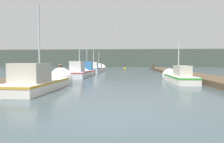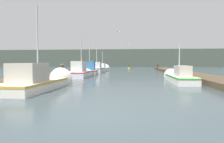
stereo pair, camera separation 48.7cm
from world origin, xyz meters
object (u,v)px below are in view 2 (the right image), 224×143
(fishing_boat_0, at_px, (42,81))
(mooring_piling_2, at_px, (41,74))
(mooring_piling_0, at_px, (62,71))
(channel_buoy, at_px, (129,69))
(fishing_boat_1, at_px, (178,77))
(fishing_boat_5, at_px, (103,69))
(seagull_lead, at_px, (129,45))
(seagull_1, at_px, (119,32))
(mooring_piling_3, at_px, (157,67))
(fishing_boat_4, at_px, (97,69))
(fishing_boat_3, at_px, (90,70))
(mooring_piling_1, at_px, (77,69))
(fishing_boat_2, at_px, (82,72))

(fishing_boat_0, bearing_deg, mooring_piling_2, 117.36)
(mooring_piling_0, distance_m, channel_buoy, 23.02)
(fishing_boat_1, distance_m, channel_buoy, 25.03)
(fishing_boat_5, distance_m, seagull_lead, 9.43)
(fishing_boat_5, xyz_separation_m, seagull_1, (3.41, -9.91, 4.55))
(mooring_piling_3, bearing_deg, mooring_piling_0, -119.92)
(fishing_boat_4, xyz_separation_m, seagull_1, (3.46, -4.71, 4.45))
(mooring_piling_0, xyz_separation_m, seagull_lead, (5.86, 7.66, 2.94))
(fishing_boat_3, bearing_deg, mooring_piling_1, -145.06)
(fishing_boat_3, bearing_deg, fishing_boat_5, 84.60)
(fishing_boat_1, relative_size, mooring_piling_0, 4.68)
(mooring_piling_1, xyz_separation_m, mooring_piling_3, (10.81, 13.86, -0.03))
(fishing_boat_1, bearing_deg, fishing_boat_2, 152.77)
(fishing_boat_2, relative_size, seagull_1, 10.63)
(fishing_boat_5, bearing_deg, fishing_boat_2, -88.03)
(mooring_piling_0, bearing_deg, fishing_boat_1, -13.73)
(fishing_boat_1, relative_size, mooring_piling_2, 4.75)
(mooring_piling_2, xyz_separation_m, channel_buoy, (5.66, 26.44, -0.49))
(fishing_boat_3, xyz_separation_m, fishing_boat_4, (0.10, 4.21, 0.03))
(fishing_boat_0, height_order, channel_buoy, fishing_boat_0)
(mooring_piling_2, distance_m, mooring_piling_3, 25.25)
(fishing_boat_5, height_order, seagull_lead, seagull_lead)
(mooring_piling_0, bearing_deg, mooring_piling_2, -89.89)
(channel_buoy, bearing_deg, fishing_boat_3, -105.02)
(mooring_piling_1, distance_m, channel_buoy, 18.38)
(fishing_boat_0, height_order, mooring_piling_3, fishing_boat_0)
(mooring_piling_3, height_order, seagull_lead, seagull_lead)
(mooring_piling_3, bearing_deg, fishing_boat_1, -92.77)
(fishing_boat_4, bearing_deg, mooring_piling_3, 43.45)
(fishing_boat_0, xyz_separation_m, mooring_piling_3, (9.37, 25.75, 0.24))
(fishing_boat_2, distance_m, channel_buoy, 20.76)
(mooring_piling_3, relative_size, seagull_lead, 2.30)
(mooring_piling_3, xyz_separation_m, channel_buoy, (-5.10, 3.60, -0.50))
(fishing_boat_4, xyz_separation_m, mooring_piling_2, (-1.37, -14.28, 0.16))
(fishing_boat_1, height_order, mooring_piling_2, fishing_boat_1)
(fishing_boat_3, xyz_separation_m, channel_buoy, (4.40, 16.38, -0.30))
(fishing_boat_2, height_order, mooring_piling_0, fishing_boat_2)
(mooring_piling_0, relative_size, mooring_piling_3, 0.99)
(mooring_piling_1, height_order, mooring_piling_2, mooring_piling_1)
(seagull_1, bearing_deg, mooring_piling_2, -137.12)
(seagull_lead, bearing_deg, fishing_boat_2, -144.92)
(fishing_boat_3, xyz_separation_m, mooring_piling_0, (-1.27, -5.93, 0.20))
(fishing_boat_4, distance_m, mooring_piling_0, 10.24)
(channel_buoy, bearing_deg, mooring_piling_3, -35.24)
(seagull_lead, bearing_deg, mooring_piling_3, 49.74)
(fishing_boat_5, bearing_deg, mooring_piling_1, -95.64)
(fishing_boat_1, bearing_deg, mooring_piling_1, 143.88)
(fishing_boat_4, distance_m, seagull_lead, 5.99)
(mooring_piling_2, bearing_deg, fishing_boat_0, -64.37)
(fishing_boat_5, relative_size, channel_buoy, 4.77)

